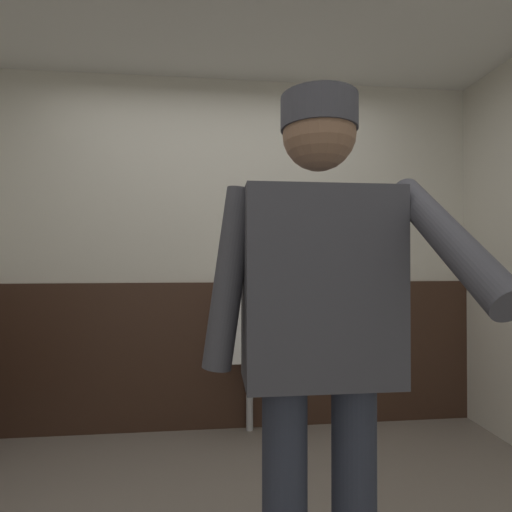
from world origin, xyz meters
TOP-DOWN VIEW (x-y plane):
  - wall_back at (0.00, 1.57)m, footprint 4.42×0.12m
  - wainscot_band_back at (0.00, 1.50)m, footprint 3.82×0.03m
  - urinal_solo at (0.20, 1.35)m, footprint 0.40×0.34m
  - person at (0.27, -0.22)m, footprint 0.69×0.60m

SIDE VIEW (x-z plane):
  - wainscot_band_back at x=0.00m, z-range 0.00..1.07m
  - urinal_solo at x=0.20m, z-range 0.16..1.40m
  - person at x=0.27m, z-range 0.17..1.91m
  - wall_back at x=0.00m, z-range 0.00..2.58m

